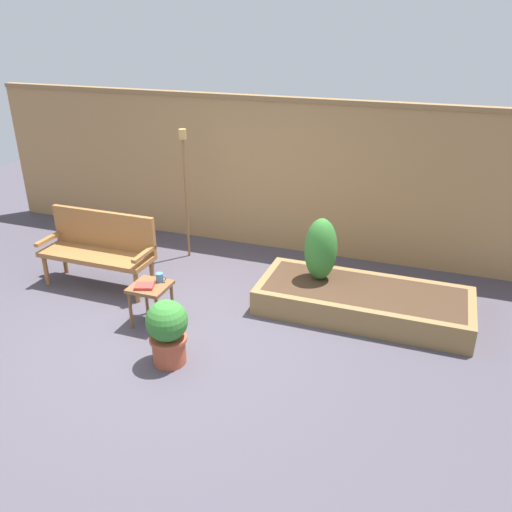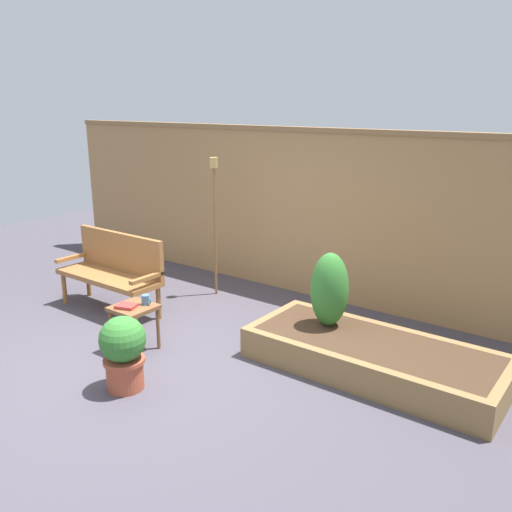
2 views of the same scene
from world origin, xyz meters
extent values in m
plane|color=#47424C|center=(0.00, 0.00, 0.00)|extent=(14.00, 14.00, 0.00)
cube|color=#A37A4C|center=(0.00, 2.60, 1.05)|extent=(8.40, 0.10, 2.10)
cube|color=olive|center=(0.00, 2.60, 2.13)|extent=(8.40, 0.14, 0.06)
cylinder|color=#936033|center=(-0.72, 0.80, 0.20)|extent=(0.06, 0.06, 0.40)
cylinder|color=#936033|center=(-0.72, 0.44, 0.20)|extent=(0.06, 0.06, 0.40)
cylinder|color=#936033|center=(-2.04, 0.80, 0.20)|extent=(0.06, 0.06, 0.40)
cylinder|color=#936033|center=(-2.04, 0.44, 0.20)|extent=(0.06, 0.06, 0.40)
cube|color=#936033|center=(-1.38, 0.62, 0.43)|extent=(1.44, 0.48, 0.06)
cube|color=#936033|center=(-1.38, 0.83, 0.70)|extent=(1.44, 0.06, 0.48)
cube|color=#936033|center=(-2.07, 0.62, 0.56)|extent=(0.06, 0.48, 0.04)
cube|color=#936033|center=(-0.69, 0.62, 0.56)|extent=(0.06, 0.48, 0.04)
cylinder|color=brown|center=(-0.14, 0.24, 0.22)|extent=(0.04, 0.04, 0.44)
cylinder|color=brown|center=(-0.14, -0.09, 0.22)|extent=(0.04, 0.04, 0.44)
cylinder|color=brown|center=(-0.47, 0.24, 0.22)|extent=(0.04, 0.04, 0.44)
cylinder|color=brown|center=(-0.47, -0.09, 0.22)|extent=(0.04, 0.04, 0.44)
cube|color=brown|center=(-0.31, 0.08, 0.46)|extent=(0.40, 0.40, 0.04)
cylinder|color=teal|center=(-0.24, 0.19, 0.53)|extent=(0.08, 0.08, 0.10)
torus|color=teal|center=(-0.20, 0.19, 0.53)|extent=(0.07, 0.01, 0.07)
cube|color=#B2332D|center=(-0.33, 0.01, 0.50)|extent=(0.23, 0.21, 0.03)
cylinder|color=#A84C33|center=(0.22, -0.50, 0.13)|extent=(0.33, 0.33, 0.25)
cylinder|color=#A84C33|center=(0.22, -0.50, 0.27)|extent=(0.37, 0.37, 0.04)
sphere|color=#33752D|center=(0.22, -0.50, 0.47)|extent=(0.41, 0.41, 0.41)
cube|color=olive|center=(1.85, 0.65, 0.15)|extent=(2.40, 0.09, 0.30)
cube|color=olive|center=(1.85, 1.56, 0.15)|extent=(2.40, 0.09, 0.30)
cube|color=olive|center=(0.69, 1.11, 0.15)|extent=(0.09, 0.82, 0.30)
cube|color=olive|center=(3.00, 1.11, 0.15)|extent=(0.09, 0.82, 0.30)
cube|color=#422D1E|center=(1.85, 1.11, 0.15)|extent=(2.22, 0.82, 0.30)
cylinder|color=brown|center=(1.30, 1.21, 0.33)|extent=(0.04, 0.04, 0.06)
ellipsoid|color=#33752D|center=(1.30, 1.21, 0.68)|extent=(0.38, 0.38, 0.75)
cylinder|color=brown|center=(-0.74, 1.85, 0.83)|extent=(0.03, 0.03, 1.67)
cylinder|color=#AD894C|center=(-0.74, 1.85, 1.73)|extent=(0.10, 0.10, 0.13)
camera|label=1|loc=(2.49, -4.26, 3.13)|focal=36.90mm
camera|label=2|loc=(3.73, -3.26, 2.47)|focal=37.93mm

